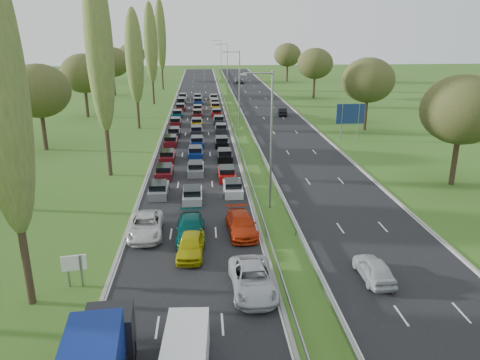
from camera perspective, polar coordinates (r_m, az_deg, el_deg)
name	(u,v)px	position (r m, az deg, el deg)	size (l,w,h in m)	color
ground	(238,125)	(77.42, -0.19, 6.67)	(260.00, 260.00, 0.00)	#35551A
near_carriageway	(197,123)	(79.66, -5.21, 6.92)	(10.50, 215.00, 0.04)	black
far_carriageway	(277,122)	(80.63, 4.49, 7.07)	(10.50, 215.00, 0.04)	black
central_reservation	(237,119)	(79.76, -0.33, 7.41)	(2.36, 215.00, 0.32)	gray
lamp_columns	(239,90)	(74.48, -0.08, 10.89)	(0.18, 140.18, 12.00)	gray
poplar_row	(122,51)	(64.72, -14.14, 14.96)	(2.80, 127.80, 22.44)	#2D2116
woodland_left	(29,95)	(62.34, -24.29, 9.47)	(8.00, 166.00, 11.10)	#2D2116
woodland_right	(389,87)	(67.69, 17.72, 10.76)	(8.00, 153.00, 11.10)	#2D2116
traffic_queue_fill	(197,126)	(74.72, -5.25, 6.52)	(9.01, 69.00, 0.80)	slate
near_car_2	(146,226)	(36.92, -11.42, -5.48)	(2.56, 5.56, 1.55)	silver
near_car_7	(191,228)	(35.97, -6.04, -5.87)	(2.14, 5.26, 1.53)	#044944
near_car_8	(191,245)	(33.33, -5.99, -7.87)	(1.82, 4.53, 1.54)	#ABA50B
near_car_10	(253,279)	(28.97, 1.58, -12.02)	(2.58, 5.59, 1.55)	#AAAEB3
near_car_11	(241,224)	(36.51, 0.16, -5.41)	(2.11, 5.19, 1.51)	#B92A0B
far_car_0	(374,269)	(31.41, 16.04, -10.36)	(1.70, 4.23, 1.44)	#AEB2B7
far_car_1	(282,112)	(86.77, 5.17, 8.31)	(1.45, 4.16, 1.37)	black
far_car_2	(239,80)	(138.58, -0.15, 12.06)	(2.57, 5.58, 1.55)	gray
white_van_rear	(186,354)	(23.05, -6.64, -20.34)	(1.99, 5.06, 2.03)	white
info_sign	(74,266)	(30.92, -19.56, -9.89)	(1.49, 0.37, 2.10)	gray
direction_sign	(350,115)	(68.11, 13.30, 7.66)	(4.00, 0.16, 5.20)	gray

